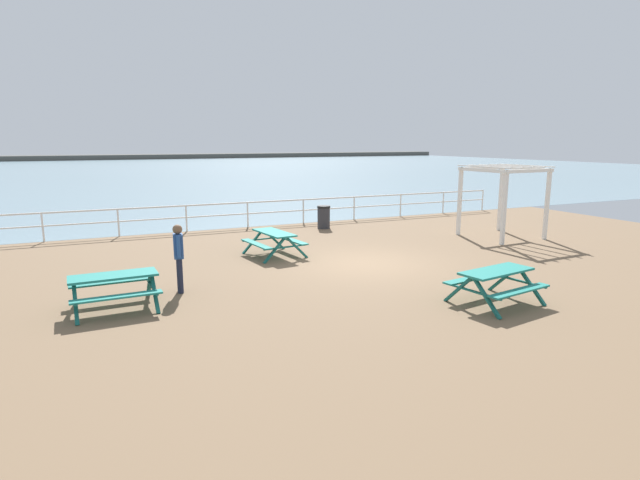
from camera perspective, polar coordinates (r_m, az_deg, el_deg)
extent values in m
cube|color=brown|center=(15.31, 4.97, -3.00)|extent=(30.00, 24.00, 0.20)
cube|color=gray|center=(66.16, -18.34, 7.39)|extent=(142.00, 90.00, 0.01)
cube|color=#4C4C47|center=(108.96, -20.96, 8.46)|extent=(142.00, 6.00, 1.80)
cube|color=white|center=(22.07, -4.96, 4.37)|extent=(23.00, 0.06, 0.06)
cube|color=white|center=(22.13, -4.94, 3.16)|extent=(23.00, 0.05, 0.05)
cylinder|color=white|center=(20.94, -28.65, 1.23)|extent=(0.07, 0.07, 1.05)
cylinder|color=white|center=(20.90, -21.66, 1.80)|extent=(0.07, 0.07, 1.05)
cylinder|color=white|center=(21.17, -14.75, 2.33)|extent=(0.07, 0.07, 1.05)
cylinder|color=white|center=(21.74, -8.11, 2.81)|extent=(0.07, 0.07, 1.05)
cylinder|color=white|center=(22.59, -1.88, 3.22)|extent=(0.07, 0.07, 1.05)
cylinder|color=white|center=(23.69, 3.84, 3.57)|extent=(0.07, 0.07, 1.05)
cylinder|color=white|center=(25.00, 9.01, 3.85)|extent=(0.07, 0.07, 1.05)
cylinder|color=white|center=(26.49, 13.64, 4.07)|extent=(0.07, 0.07, 1.05)
cylinder|color=white|center=(28.14, 17.75, 4.25)|extent=(0.07, 0.07, 1.05)
cube|color=#1E7A70|center=(12.02, 19.17, -3.32)|extent=(1.89, 0.97, 0.05)
cube|color=#1E7A70|center=(12.46, 16.82, -4.10)|extent=(1.82, 0.54, 0.04)
cube|color=#1E7A70|center=(11.75, 21.49, -5.32)|extent=(1.82, 0.54, 0.04)
cube|color=#165B54|center=(12.94, 19.86, -4.09)|extent=(0.20, 0.80, 0.79)
cube|color=#165B54|center=(12.53, 22.61, -4.77)|extent=(0.20, 0.80, 0.79)
cube|color=#165B54|center=(12.72, 21.22, -4.23)|extent=(0.29, 1.49, 0.04)
cube|color=#165B54|center=(11.75, 15.28, -5.31)|extent=(0.20, 0.80, 0.79)
cube|color=#165B54|center=(11.30, 18.15, -6.14)|extent=(0.20, 0.80, 0.79)
cube|color=#165B54|center=(11.51, 16.70, -5.50)|extent=(0.29, 1.49, 0.04)
cube|color=#1E7A70|center=(11.85, -22.16, -3.73)|extent=(1.82, 0.76, 0.05)
cube|color=#1E7A70|center=(12.53, -22.29, -4.39)|extent=(1.81, 0.32, 0.04)
cube|color=#1E7A70|center=(11.33, -21.79, -5.94)|extent=(1.81, 0.32, 0.04)
cube|color=#165B54|center=(12.38, -18.58, -4.67)|extent=(0.11, 0.79, 0.79)
cube|color=#165B54|center=(11.66, -18.04, -5.59)|extent=(0.11, 0.79, 0.79)
cube|color=#165B54|center=(12.01, -18.33, -4.91)|extent=(0.11, 1.50, 0.04)
cube|color=#165B54|center=(12.29, -25.81, -5.33)|extent=(0.11, 0.79, 0.79)
cube|color=#165B54|center=(11.57, -25.74, -6.31)|extent=(0.11, 0.79, 0.79)
cube|color=#165B54|center=(11.91, -25.79, -5.60)|extent=(0.11, 1.50, 0.04)
cube|color=#1E7A70|center=(16.15, -5.17, 0.83)|extent=(0.92, 1.87, 0.05)
cube|color=#1E7A70|center=(15.95, -7.14, -0.44)|extent=(0.49, 1.82, 0.04)
cube|color=#1E7A70|center=(16.49, -3.23, 0.01)|extent=(0.49, 1.82, 0.04)
cube|color=#165B54|center=(16.76, -7.50, -0.15)|extent=(0.80, 0.18, 0.79)
cube|color=#165B54|center=(17.07, -5.21, 0.10)|extent=(0.80, 0.18, 0.79)
cube|color=#165B54|center=(16.90, -6.34, 0.13)|extent=(1.50, 0.25, 0.04)
cube|color=#165B54|center=(15.38, -5.08, -1.12)|extent=(0.80, 0.18, 0.79)
cube|color=#165B54|center=(15.72, -2.65, -0.81)|extent=(0.80, 0.18, 0.79)
cube|color=#165B54|center=(15.54, -3.85, -0.80)|extent=(1.50, 0.25, 0.04)
cylinder|color=#1E2338|center=(12.66, -15.42, -3.91)|extent=(0.14, 0.14, 0.85)
cylinder|color=#1E2338|center=(12.83, -15.45, -3.71)|extent=(0.14, 0.14, 0.85)
cube|color=#264C8C|center=(12.59, -15.60, -0.66)|extent=(0.26, 0.36, 0.58)
cylinder|color=#264C8C|center=(12.37, -15.57, -0.73)|extent=(0.09, 0.09, 0.52)
cylinder|color=#264C8C|center=(12.80, -15.64, -0.34)|extent=(0.09, 0.09, 0.52)
sphere|color=brown|center=(12.51, -15.70, 1.16)|extent=(0.23, 0.23, 0.23)
cube|color=white|center=(21.96, 19.59, 4.26)|extent=(0.12, 0.12, 2.50)
cube|color=white|center=(20.55, 24.09, 3.51)|extent=(0.12, 0.12, 2.50)
cube|color=white|center=(20.40, 15.38, 4.03)|extent=(0.12, 0.12, 2.50)
cube|color=white|center=(18.87, 19.93, 3.23)|extent=(0.12, 0.12, 2.50)
cube|color=white|center=(21.13, 22.02, 7.43)|extent=(0.26, 2.44, 0.12)
cube|color=white|center=(19.51, 17.79, 7.46)|extent=(0.26, 2.44, 0.12)
cube|color=white|center=(21.06, 17.77, 7.69)|extent=(2.44, 0.26, 0.12)
cube|color=white|center=(19.58, 22.38, 7.18)|extent=(2.44, 0.26, 0.12)
cube|color=white|center=(19.50, 17.82, 7.82)|extent=(0.22, 2.56, 0.04)
cube|color=white|center=(19.90, 18.94, 7.80)|extent=(0.22, 2.56, 0.04)
cube|color=white|center=(20.30, 20.01, 7.79)|extent=(0.22, 2.56, 0.04)
cube|color=white|center=(20.71, 21.05, 7.77)|extent=(0.22, 2.56, 0.04)
cube|color=white|center=(21.13, 22.04, 7.75)|extent=(0.22, 2.56, 0.04)
cylinder|color=#2D2D33|center=(21.26, 0.42, 2.46)|extent=(0.52, 0.52, 0.85)
cylinder|color=black|center=(21.20, 0.42, 3.73)|extent=(0.55, 0.55, 0.10)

